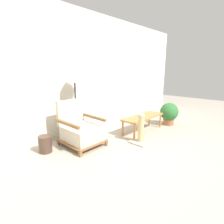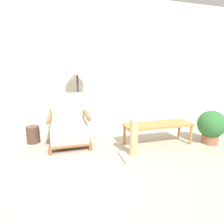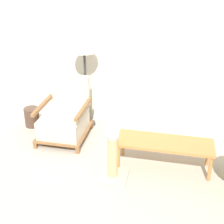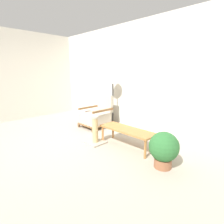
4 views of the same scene
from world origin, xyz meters
name	(u,v)px [view 4 (image 4 of 4)]	position (x,y,z in m)	size (l,w,h in m)	color
ground_plane	(63,146)	(0.00, 0.00, 0.00)	(14.00, 14.00, 0.00)	#A89E8E
wall_back	(128,77)	(0.00, 2.03, 1.35)	(8.00, 0.06, 2.70)	silver
wall_left	(29,76)	(-2.82, 0.50, 1.35)	(0.06, 8.00, 2.70)	silver
armchair	(97,116)	(-0.53, 1.36, 0.30)	(0.67, 0.76, 0.85)	brown
floor_lamp	(113,81)	(-0.32, 1.77, 1.24)	(0.37, 0.37, 1.46)	#2D2D2D
coffee_table	(127,131)	(0.93, 0.90, 0.33)	(1.18, 0.40, 0.37)	#B2753D
vase	(89,116)	(-1.16, 1.55, 0.15)	(0.23, 0.23, 0.30)	#473328
potted_plant	(164,148)	(1.85, 0.70, 0.32)	(0.47, 0.47, 0.58)	#935B3D
scratching_post	(95,133)	(0.35, 0.57, 0.22)	(0.36, 0.36, 0.58)	#B2A893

